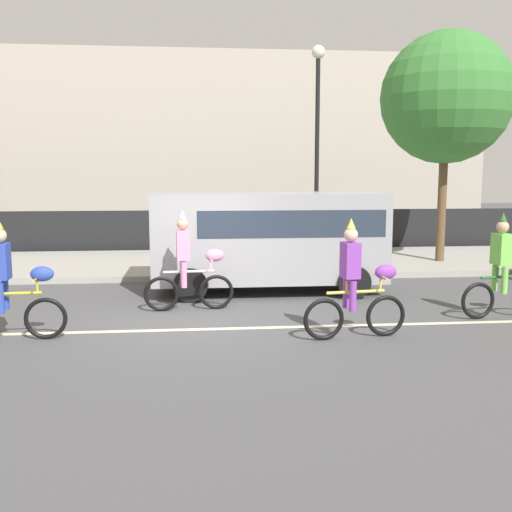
{
  "coord_description": "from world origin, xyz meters",
  "views": [
    {
      "loc": [
        -0.04,
        -10.35,
        2.62
      ],
      "look_at": [
        1.1,
        1.2,
        1.0
      ],
      "focal_mm": 42.0,
      "sensor_mm": 36.0,
      "label": 1
    }
  ],
  "objects_px": {
    "parked_van_grey": "(271,234)",
    "parade_cyclist_purple": "(357,286)",
    "parade_cyclist_cobalt": "(10,288)",
    "parade_cyclist_pink": "(189,267)",
    "parade_cyclist_lime": "(506,272)",
    "street_lamp_post": "(317,122)"
  },
  "relations": [
    {
      "from": "parade_cyclist_purple",
      "to": "parade_cyclist_lime",
      "type": "xyz_separation_m",
      "value": [
        3.05,
        1.09,
        0.0
      ]
    },
    {
      "from": "parade_cyclist_cobalt",
      "to": "street_lamp_post",
      "type": "relative_size",
      "value": 0.33
    },
    {
      "from": "parade_cyclist_cobalt",
      "to": "parked_van_grey",
      "type": "relative_size",
      "value": 0.38
    },
    {
      "from": "parade_cyclist_lime",
      "to": "parade_cyclist_purple",
      "type": "bearing_deg",
      "value": -160.27
    },
    {
      "from": "parade_cyclist_lime",
      "to": "street_lamp_post",
      "type": "xyz_separation_m",
      "value": [
        -2.25,
        6.21,
        3.15
      ]
    },
    {
      "from": "parade_cyclist_lime",
      "to": "parked_van_grey",
      "type": "height_order",
      "value": "parked_van_grey"
    },
    {
      "from": "parade_cyclist_pink",
      "to": "parade_cyclist_lime",
      "type": "height_order",
      "value": "same"
    },
    {
      "from": "parade_cyclist_pink",
      "to": "parade_cyclist_purple",
      "type": "height_order",
      "value": "same"
    },
    {
      "from": "parade_cyclist_lime",
      "to": "parade_cyclist_pink",
      "type": "bearing_deg",
      "value": 168.67
    },
    {
      "from": "parade_cyclist_cobalt",
      "to": "parade_cyclist_pink",
      "type": "xyz_separation_m",
      "value": [
        2.76,
        1.84,
        0.0
      ]
    },
    {
      "from": "parade_cyclist_purple",
      "to": "street_lamp_post",
      "type": "height_order",
      "value": "street_lamp_post"
    },
    {
      "from": "parade_cyclist_lime",
      "to": "parked_van_grey",
      "type": "xyz_separation_m",
      "value": [
        -3.93,
        2.87,
        0.44
      ]
    },
    {
      "from": "parade_cyclist_lime",
      "to": "parked_van_grey",
      "type": "relative_size",
      "value": 0.38
    },
    {
      "from": "parade_cyclist_lime",
      "to": "parked_van_grey",
      "type": "distance_m",
      "value": 4.88
    },
    {
      "from": "parked_van_grey",
      "to": "parade_cyclist_purple",
      "type": "bearing_deg",
      "value": -77.59
    },
    {
      "from": "parade_cyclist_cobalt",
      "to": "parade_cyclist_lime",
      "type": "bearing_deg",
      "value": 4.73
    },
    {
      "from": "parade_cyclist_cobalt",
      "to": "street_lamp_post",
      "type": "xyz_separation_m",
      "value": [
        6.21,
        6.91,
        3.15
      ]
    },
    {
      "from": "parade_cyclist_cobalt",
      "to": "parade_cyclist_purple",
      "type": "bearing_deg",
      "value": -4.18
    },
    {
      "from": "parade_cyclist_purple",
      "to": "parked_van_grey",
      "type": "height_order",
      "value": "parked_van_grey"
    },
    {
      "from": "parade_cyclist_purple",
      "to": "street_lamp_post",
      "type": "relative_size",
      "value": 0.33
    },
    {
      "from": "parade_cyclist_cobalt",
      "to": "parade_cyclist_purple",
      "type": "xyz_separation_m",
      "value": [
        5.41,
        -0.4,
        0.0
      ]
    },
    {
      "from": "parade_cyclist_lime",
      "to": "parked_van_grey",
      "type": "bearing_deg",
      "value": 143.8
    }
  ]
}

